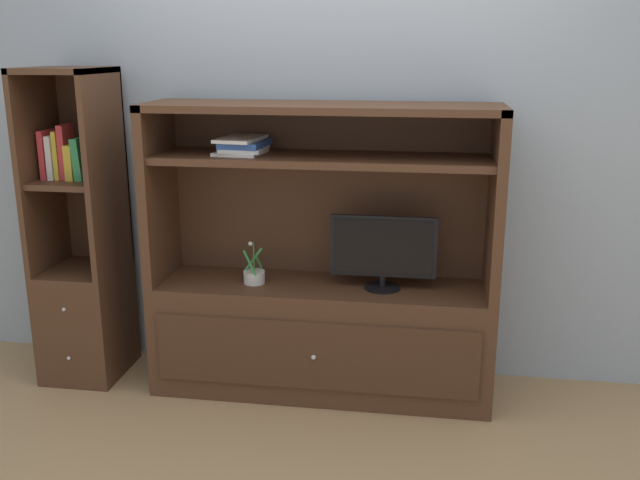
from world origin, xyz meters
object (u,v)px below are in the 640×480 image
object	(u,v)px
tv_monitor	(383,250)
upright_book_row	(67,156)
magazine_stack	(243,145)
media_console	(322,303)
bookshelf_tall	(84,275)
potted_plant	(254,276)

from	to	relation	value
tv_monitor	upright_book_row	bearing A→B (deg)	179.36
magazine_stack	upright_book_row	xyz separation A→B (m)	(-0.94, -0.00, -0.08)
media_console	magazine_stack	distance (m)	0.90
tv_monitor	upright_book_row	distance (m)	1.71
magazine_stack	bookshelf_tall	bearing A→B (deg)	179.60
media_console	magazine_stack	size ratio (longest dim) A/B	5.45
magazine_stack	upright_book_row	bearing A→B (deg)	-179.81
media_console	upright_book_row	size ratio (longest dim) A/B	6.21
potted_plant	bookshelf_tall	distance (m)	0.96
media_console	potted_plant	xyz separation A→B (m)	(-0.35, -0.04, 0.14)
media_console	potted_plant	world-z (taller)	media_console
tv_monitor	magazine_stack	size ratio (longest dim) A/B	1.65
upright_book_row	magazine_stack	bearing A→B (deg)	0.19
media_console	magazine_stack	xyz separation A→B (m)	(-0.39, -0.00, 0.81)
potted_plant	media_console	bearing A→B (deg)	6.32
media_console	potted_plant	size ratio (longest dim) A/B	7.78
potted_plant	magazine_stack	distance (m)	0.67
potted_plant	bookshelf_tall	world-z (taller)	bookshelf_tall
tv_monitor	media_console	bearing A→B (deg)	175.30
tv_monitor	magazine_stack	world-z (taller)	magazine_stack
magazine_stack	bookshelf_tall	world-z (taller)	bookshelf_tall
magazine_stack	bookshelf_tall	xyz separation A→B (m)	(-0.91, 0.01, -0.73)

